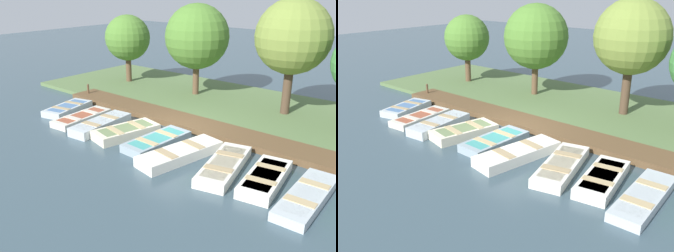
{
  "view_description": "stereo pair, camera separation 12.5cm",
  "coord_description": "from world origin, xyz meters",
  "views": [
    {
      "loc": [
        11.96,
        9.83,
        6.21
      ],
      "look_at": [
        0.71,
        0.38,
        0.65
      ],
      "focal_mm": 40.0,
      "sensor_mm": 36.0,
      "label": 1
    },
    {
      "loc": [
        11.88,
        9.93,
        6.21
      ],
      "look_at": [
        0.71,
        0.38,
        0.65
      ],
      "focal_mm": 40.0,
      "sensor_mm": 36.0,
      "label": 2
    }
  ],
  "objects": [
    {
      "name": "ground_plane",
      "position": [
        0.0,
        0.0,
        0.0
      ],
      "size": [
        80.0,
        80.0,
        0.0
      ],
      "primitive_type": "plane",
      "color": "#384C56"
    },
    {
      "name": "shore_bank",
      "position": [
        -5.0,
        0.0,
        0.1
      ],
      "size": [
        8.0,
        24.0,
        0.2
      ],
      "color": "#567042",
      "rests_on": "ground_plane"
    },
    {
      "name": "dock_walkway",
      "position": [
        -1.28,
        0.0,
        0.14
      ],
      "size": [
        1.58,
        15.74,
        0.28
      ],
      "color": "brown",
      "rests_on": "ground_plane"
    },
    {
      "name": "rowboat_0",
      "position": [
        1.13,
        -6.09,
        0.17
      ],
      "size": [
        2.84,
        1.75,
        0.36
      ],
      "rotation": [
        0.0,
        0.0,
        0.23
      ],
      "color": "#B2BCC1",
      "rests_on": "ground_plane"
    },
    {
      "name": "rowboat_1",
      "position": [
        1.53,
        -4.4,
        0.16
      ],
      "size": [
        3.08,
        1.34,
        0.33
      ],
      "rotation": [
        0.0,
        0.0,
        0.09
      ],
      "color": "beige",
      "rests_on": "ground_plane"
    },
    {
      "name": "rowboat_2",
      "position": [
        1.62,
        -2.88,
        0.21
      ],
      "size": [
        3.21,
        1.37,
        0.42
      ],
      "rotation": [
        0.0,
        0.0,
        0.11
      ],
      "color": "#B2BCC1",
      "rests_on": "ground_plane"
    },
    {
      "name": "rowboat_3",
      "position": [
        1.52,
        -1.33,
        0.21
      ],
      "size": [
        3.06,
        1.83,
        0.42
      ],
      "rotation": [
        0.0,
        0.0,
        -0.22
      ],
      "color": "beige",
      "rests_on": "ground_plane"
    },
    {
      "name": "rowboat_4",
      "position": [
        1.4,
        0.37,
        0.18
      ],
      "size": [
        3.07,
        1.32,
        0.36
      ],
      "rotation": [
        0.0,
        0.0,
        -0.04
      ],
      "color": "#8C9EA8",
      "rests_on": "ground_plane"
    },
    {
      "name": "rowboat_5",
      "position": [
        1.77,
        1.89,
        0.21
      ],
      "size": [
        3.69,
        1.74,
        0.42
      ],
      "rotation": [
        0.0,
        0.0,
        -0.19
      ],
      "color": "silver",
      "rests_on": "ground_plane"
    },
    {
      "name": "rowboat_6",
      "position": [
        1.52,
        3.68,
        0.18
      ],
      "size": [
        3.55,
        1.86,
        0.37
      ],
      "rotation": [
        0.0,
        0.0,
        0.24
      ],
      "color": "silver",
      "rests_on": "ground_plane"
    },
    {
      "name": "rowboat_7",
      "position": [
        1.47,
        5.24,
        0.19
      ],
      "size": [
        3.02,
        1.53,
        0.39
      ],
      "rotation": [
        0.0,
        0.0,
        0.16
      ],
      "color": "silver",
      "rests_on": "ground_plane"
    },
    {
      "name": "rowboat_8",
      "position": [
        1.66,
        6.72,
        0.16
      ],
      "size": [
        3.43,
        1.12,
        0.34
      ],
      "rotation": [
        0.0,
        0.0,
        0.03
      ],
      "color": "#B2BCC1",
      "rests_on": "ground_plane"
    },
    {
      "name": "mooring_post_near",
      "position": [
        -1.21,
        -7.31,
        0.42
      ],
      "size": [
        0.12,
        0.12,
        0.83
      ],
      "color": "brown",
      "rests_on": "ground_plane"
    },
    {
      "name": "park_tree_far_left",
      "position": [
        -5.04,
        -7.83,
        3.01
      ],
      "size": [
        2.89,
        2.89,
        4.48
      ],
      "color": "brown",
      "rests_on": "ground_plane"
    },
    {
      "name": "park_tree_left",
      "position": [
        -5.36,
        -2.6,
        3.49
      ],
      "size": [
        3.61,
        3.61,
        5.31
      ],
      "color": "brown",
      "rests_on": "ground_plane"
    },
    {
      "name": "park_tree_center",
      "position": [
        -5.33,
        2.91,
        3.93
      ],
      "size": [
        3.54,
        3.54,
        5.73
      ],
      "color": "#4C3828",
      "rests_on": "ground_plane"
    }
  ]
}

